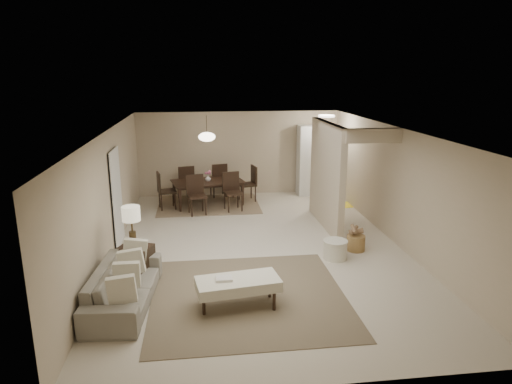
{
  "coord_description": "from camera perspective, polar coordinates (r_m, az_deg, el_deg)",
  "views": [
    {
      "loc": [
        -1.19,
        -9.03,
        3.62
      ],
      "look_at": [
        0.03,
        0.66,
        1.05
      ],
      "focal_mm": 32.0,
      "sensor_mm": 36.0,
      "label": 1
    }
  ],
  "objects": [
    {
      "name": "ceiling",
      "position": [
        9.18,
        0.31,
        7.74
      ],
      "size": [
        9.0,
        9.0,
        0.0
      ],
      "primitive_type": "plane",
      "rotation": [
        3.14,
        0.0,
        0.0
      ],
      "color": "white",
      "rests_on": "back_wall"
    },
    {
      "name": "partition",
      "position": [
        10.97,
        8.8,
        2.09
      ],
      "size": [
        0.15,
        2.5,
        2.5
      ],
      "primitive_type": "cube",
      "color": "#BDAD8F",
      "rests_on": "floor"
    },
    {
      "name": "side_table",
      "position": [
        8.53,
        -14.93,
        -8.64
      ],
      "size": [
        0.73,
        0.73,
        0.62
      ],
      "primitive_type": "cube",
      "rotation": [
        0.0,
        0.0,
        -0.38
      ],
      "color": "black",
      "rests_on": "floor"
    },
    {
      "name": "pendant_light",
      "position": [
        12.52,
        -6.16,
        6.87
      ],
      "size": [
        0.46,
        0.46,
        0.71
      ],
      "color": "#43331C",
      "rests_on": "ceiling"
    },
    {
      "name": "yellow_mat",
      "position": [
        13.01,
        10.45,
        -1.63
      ],
      "size": [
        0.99,
        0.67,
        0.01
      ],
      "primitive_type": "cube",
      "rotation": [
        0.0,
        0.0,
        0.11
      ],
      "color": "yellow",
      "rests_on": "floor"
    },
    {
      "name": "dining_rug",
      "position": [
        12.92,
        -5.93,
        -1.56
      ],
      "size": [
        2.8,
        2.1,
        0.01
      ],
      "primitive_type": "cube",
      "color": "#857052",
      "rests_on": "floor"
    },
    {
      "name": "floor",
      "position": [
        9.8,
        0.29,
        -6.93
      ],
      "size": [
        9.0,
        9.0,
        0.0
      ],
      "primitive_type": "plane",
      "color": "beige",
      "rests_on": "ground"
    },
    {
      "name": "living_rug",
      "position": [
        7.8,
        -0.94,
        -12.87
      ],
      "size": [
        3.2,
        3.2,
        0.01
      ],
      "primitive_type": "cube",
      "color": "brown",
      "rests_on": "floor"
    },
    {
      "name": "pantry_cabinet",
      "position": [
        13.89,
        7.71,
        3.96
      ],
      "size": [
        1.2,
        0.55,
        2.1
      ],
      "primitive_type": "cube",
      "color": "silver",
      "rests_on": "floor"
    },
    {
      "name": "sofa",
      "position": [
        7.73,
        -16.16,
        -11.19
      ],
      "size": [
        2.24,
        1.03,
        0.64
      ],
      "primitive_type": "imported",
      "rotation": [
        0.0,
        0.0,
        1.49
      ],
      "color": "gray",
      "rests_on": "floor"
    },
    {
      "name": "dining_table",
      "position": [
        12.84,
        -5.97,
        -0.13
      ],
      "size": [
        2.13,
        1.48,
        0.68
      ],
      "primitive_type": "imported",
      "rotation": [
        0.0,
        0.0,
        0.22
      ],
      "color": "black",
      "rests_on": "dining_rug"
    },
    {
      "name": "left_wall",
      "position": [
        9.51,
        -17.93,
        -0.42
      ],
      "size": [
        0.0,
        9.0,
        9.0
      ],
      "primitive_type": "plane",
      "rotation": [
        1.57,
        0.0,
        1.57
      ],
      "color": "#BDAD8F",
      "rests_on": "floor"
    },
    {
      "name": "doorway",
      "position": [
        10.13,
        -17.06,
        -0.79
      ],
      "size": [
        0.04,
        0.9,
        2.04
      ],
      "primitive_type": "cube",
      "color": "black",
      "rests_on": "floor"
    },
    {
      "name": "vase",
      "position": [
        12.73,
        -6.02,
        1.72
      ],
      "size": [
        0.17,
        0.17,
        0.17
      ],
      "primitive_type": "imported",
      "rotation": [
        0.0,
        0.0,
        0.09
      ],
      "color": "white",
      "rests_on": "dining_table"
    },
    {
      "name": "dining_chairs",
      "position": [
        12.79,
        -5.99,
        0.62
      ],
      "size": [
        2.79,
        2.26,
        1.03
      ],
      "color": "black",
      "rests_on": "dining_rug"
    },
    {
      "name": "right_wall",
      "position": [
        10.24,
        17.19,
        0.69
      ],
      "size": [
        0.0,
        9.0,
        9.0
      ],
      "primitive_type": "plane",
      "rotation": [
        1.57,
        0.0,
        -1.57
      ],
      "color": "#BDAD8F",
      "rests_on": "floor"
    },
    {
      "name": "table_lamp",
      "position": [
        8.23,
        -15.33,
        -3.07
      ],
      "size": [
        0.32,
        0.32,
        0.76
      ],
      "color": "#43331C",
      "rests_on": "side_table"
    },
    {
      "name": "back_wall",
      "position": [
        13.79,
        -2.16,
        4.85
      ],
      "size": [
        6.0,
        0.0,
        6.0
      ],
      "primitive_type": "plane",
      "rotation": [
        1.57,
        0.0,
        0.0
      ],
      "color": "#BDAD8F",
      "rests_on": "floor"
    },
    {
      "name": "round_pouf",
      "position": [
        9.31,
        9.86,
        -7.11
      ],
      "size": [
        0.49,
        0.49,
        0.38
      ],
      "primitive_type": "cylinder",
      "color": "beige",
      "rests_on": "floor"
    },
    {
      "name": "ottoman_bench",
      "position": [
        7.35,
        -2.27,
        -11.46
      ],
      "size": [
        1.38,
        0.78,
        0.47
      ],
      "rotation": [
        0.0,
        0.0,
        0.14
      ],
      "color": "beige",
      "rests_on": "living_rug"
    },
    {
      "name": "wicker_basket",
      "position": [
        9.82,
        12.36,
        -6.24
      ],
      "size": [
        0.44,
        0.44,
        0.32
      ],
      "primitive_type": "cylinder",
      "rotation": [
        0.0,
        0.0,
        0.18
      ],
      "color": "olive",
      "rests_on": "floor"
    },
    {
      "name": "flush_light",
      "position": [
        12.77,
        8.8,
        9.37
      ],
      "size": [
        0.44,
        0.44,
        0.05
      ],
      "primitive_type": "cylinder",
      "color": "white",
      "rests_on": "ceiling"
    }
  ]
}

